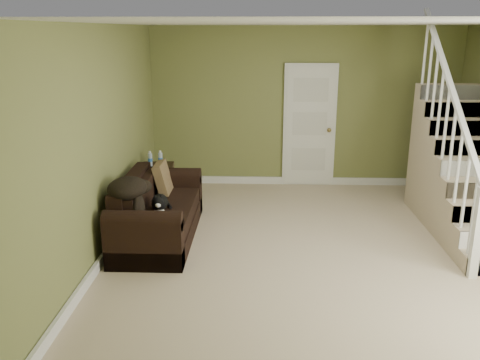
# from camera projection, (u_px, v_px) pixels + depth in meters

# --- Properties ---
(floor) EXTENTS (5.00, 5.50, 0.01)m
(floor) POSITION_uv_depth(u_px,v_px,m) (319.00, 250.00, 6.06)
(floor) COLOR tan
(floor) RESTS_ON ground
(ceiling) EXTENTS (5.00, 5.50, 0.01)m
(ceiling) POSITION_uv_depth(u_px,v_px,m) (330.00, 23.00, 5.32)
(ceiling) COLOR white
(ceiling) RESTS_ON wall_back
(wall_back) EXTENTS (5.00, 0.04, 2.60)m
(wall_back) POSITION_uv_depth(u_px,v_px,m) (304.00, 108.00, 8.33)
(wall_back) COLOR olive
(wall_back) RESTS_ON floor
(wall_front) EXTENTS (5.00, 0.04, 2.60)m
(wall_front) POSITION_uv_depth(u_px,v_px,m) (378.00, 243.00, 3.06)
(wall_front) COLOR olive
(wall_front) RESTS_ON floor
(wall_left) EXTENTS (0.04, 5.50, 2.60)m
(wall_left) POSITION_uv_depth(u_px,v_px,m) (104.00, 142.00, 5.79)
(wall_left) COLOR olive
(wall_left) RESTS_ON floor
(baseboard_back) EXTENTS (5.00, 0.04, 0.12)m
(baseboard_back) POSITION_uv_depth(u_px,v_px,m) (301.00, 181.00, 8.65)
(baseboard_back) COLOR white
(baseboard_back) RESTS_ON floor
(baseboard_left) EXTENTS (0.04, 5.50, 0.12)m
(baseboard_left) POSITION_uv_depth(u_px,v_px,m) (114.00, 243.00, 6.14)
(baseboard_left) COLOR white
(baseboard_left) RESTS_ON floor
(door) EXTENTS (0.86, 0.12, 2.02)m
(door) POSITION_uv_depth(u_px,v_px,m) (309.00, 126.00, 8.37)
(door) COLOR white
(door) RESTS_ON floor
(staircase) EXTENTS (1.00, 2.51, 2.82)m
(staircase) POSITION_uv_depth(u_px,v_px,m) (464.00, 178.00, 6.73)
(staircase) COLOR tan
(staircase) RESTS_ON floor
(sofa) EXTENTS (0.86, 1.98, 0.78)m
(sofa) POSITION_uv_depth(u_px,v_px,m) (156.00, 215.00, 6.37)
(sofa) COLOR black
(sofa) RESTS_ON floor
(side_table) EXTENTS (0.52, 0.52, 0.81)m
(side_table) POSITION_uv_depth(u_px,v_px,m) (157.00, 184.00, 7.67)
(side_table) COLOR black
(side_table) RESTS_ON floor
(cat) EXTENTS (0.28, 0.53, 0.26)m
(cat) POSITION_uv_depth(u_px,v_px,m) (159.00, 203.00, 6.13)
(cat) COLOR black
(cat) RESTS_ON sofa
(banana) EXTENTS (0.07, 0.19, 0.05)m
(banana) POSITION_uv_depth(u_px,v_px,m) (169.00, 216.00, 5.91)
(banana) COLOR gold
(banana) RESTS_ON sofa
(throw_pillow) EXTENTS (0.22, 0.46, 0.47)m
(throw_pillow) POSITION_uv_depth(u_px,v_px,m) (163.00, 179.00, 6.84)
(throw_pillow) COLOR #4B341E
(throw_pillow) RESTS_ON sofa
(throw_blanket) EXTENTS (0.52, 0.63, 0.23)m
(throw_blanket) POSITION_uv_depth(u_px,v_px,m) (127.00, 188.00, 5.74)
(throw_blanket) COLOR black
(throw_blanket) RESTS_ON sofa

